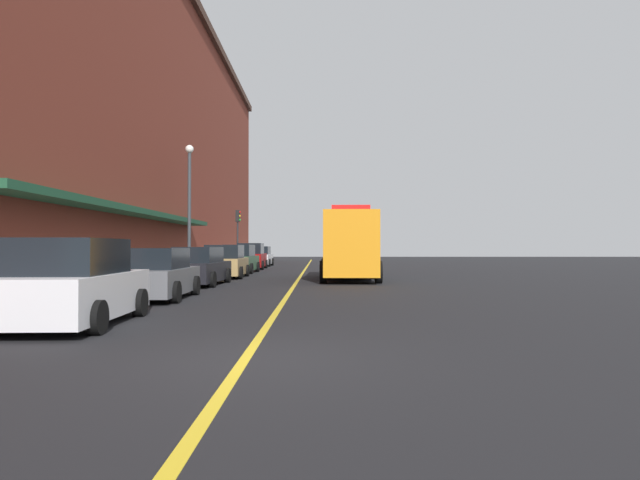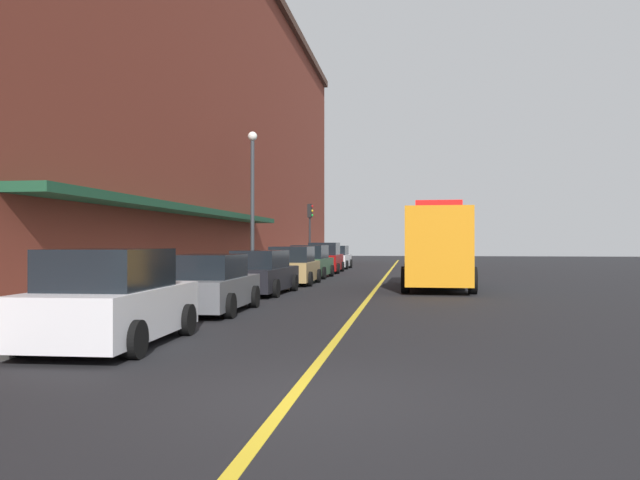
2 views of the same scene
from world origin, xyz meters
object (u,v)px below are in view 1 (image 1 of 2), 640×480
parked_car_4 (240,260)px  traffic_light_near (238,227)px  parked_car_2 (200,267)px  parking_meter_2 (232,255)px  parking_meter_0 (200,257)px  utility_truck (350,246)px  street_lamp_left (190,195)px  parked_car_5 (252,257)px  parked_car_0 (74,285)px  parked_car_1 (157,275)px  parked_car_6 (261,257)px  parked_car_3 (226,262)px  parking_meter_1 (240,254)px

parked_car_4 → traffic_light_near: size_ratio=1.02×
parked_car_2 → parking_meter_2: 16.24m
parked_car_2 → parking_meter_0: parked_car_2 is taller
utility_truck → street_lamp_left: bearing=-104.5°
parked_car_2 → parked_car_5: bearing=1.7°
parked_car_2 → utility_truck: 7.57m
parked_car_5 → street_lamp_left: size_ratio=0.69×
utility_truck → parking_meter_2: 14.66m
parked_car_0 → street_lamp_left: size_ratio=0.62×
parked_car_1 → parked_car_2: 6.14m
parked_car_2 → parked_car_6: (0.04, 22.54, 0.02)m
parked_car_3 → utility_truck: size_ratio=0.53×
parking_meter_0 → utility_truck: bearing=-14.6°
parking_meter_1 → street_lamp_left: (-0.60, -14.12, 3.34)m
parking_meter_2 → traffic_light_near: traffic_light_near is taller
parked_car_2 → parked_car_6: bearing=1.7°
parked_car_3 → street_lamp_left: bearing=67.7°
utility_truck → traffic_light_near: bearing=-151.4°
parked_car_2 → parked_car_0: bearing=-178.2°
parked_car_4 → parked_car_0: bearing=-178.4°
parked_car_4 → utility_truck: bearing=-135.2°
parking_meter_0 → parking_meter_1: 14.48m
parked_car_1 → parking_meter_1: 26.50m
utility_truck → parking_meter_1: utility_truck is taller
parked_car_4 → parked_car_6: 11.86m
parked_car_1 → traffic_light_near: 25.20m
parked_car_4 → traffic_light_near: (-1.37, 8.23, 2.34)m
street_lamp_left → parking_meter_2: bearing=86.6°
utility_truck → parking_meter_0: 8.12m
parking_meter_1 → parked_car_4: bearing=-81.5°
parked_car_2 → parking_meter_1: parked_car_2 is taller
parked_car_1 → parked_car_3: size_ratio=1.04×
parking_meter_0 → street_lamp_left: bearing=149.4°
parked_car_2 → street_lamp_left: size_ratio=0.70×
parked_car_5 → parking_meter_0: (-1.40, -10.69, 0.19)m
utility_truck → traffic_light_near: 17.06m
parked_car_0 → parked_car_4: parked_car_0 is taller
parked_car_4 → traffic_light_near: traffic_light_near is taller
street_lamp_left → parked_car_6: bearing=83.0°
parked_car_6 → parking_meter_0: parked_car_6 is taller
parking_meter_0 → street_lamp_left: 3.41m
parked_car_1 → parked_car_2: size_ratio=0.88×
parked_car_4 → street_lamp_left: bearing=157.4°
parked_car_4 → traffic_light_near: 8.66m
utility_truck → parking_meter_0: bearing=-103.2°
parked_car_1 → parking_meter_2: parked_car_1 is taller
parked_car_5 → parked_car_6: size_ratio=1.16×
utility_truck → parking_meter_0: (-7.84, 2.04, -0.58)m
parked_car_1 → parked_car_3: 11.49m
street_lamp_left → traffic_light_near: 12.79m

